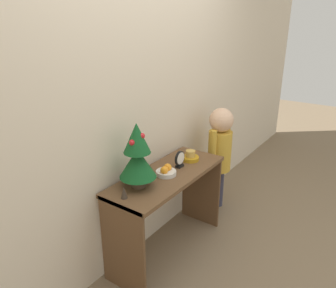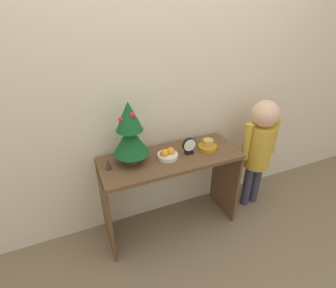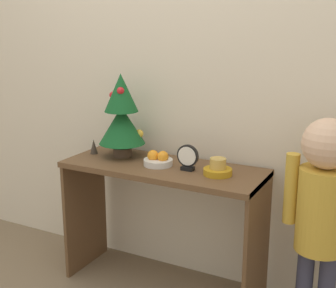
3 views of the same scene
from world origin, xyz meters
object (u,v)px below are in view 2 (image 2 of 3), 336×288
mini_tree (130,133)px  child_figure (260,143)px  fruit_bowl (168,155)px  figurine (108,164)px  desk_clock (189,146)px  singing_bowl (208,146)px

mini_tree → child_figure: mini_tree is taller
fruit_bowl → figurine: size_ratio=1.84×
fruit_bowl → child_figure: child_figure is taller
mini_tree → desk_clock: bearing=-8.1°
fruit_bowl → figurine: 0.44m
mini_tree → child_figure: (1.11, -0.08, -0.28)m
desk_clock → figurine: 0.61m
fruit_bowl → desk_clock: (0.18, -0.01, 0.04)m
desk_clock → child_figure: 0.68m
figurine → child_figure: (1.29, -0.05, -0.08)m
singing_bowl → desk_clock: bearing=-179.4°
mini_tree → singing_bowl: bearing=-5.7°
mini_tree → fruit_bowl: size_ratio=3.02×
mini_tree → figurine: mini_tree is taller
child_figure → figurine: bearing=177.8°
singing_bowl → child_figure: 0.52m
singing_bowl → child_figure: size_ratio=0.14×
singing_bowl → fruit_bowl: bearing=179.0°
desk_clock → figurine: (-0.61, 0.03, -0.02)m
desk_clock → figurine: size_ratio=1.60×
desk_clock → figurine: bearing=176.9°
mini_tree → desk_clock: (0.43, -0.06, -0.17)m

